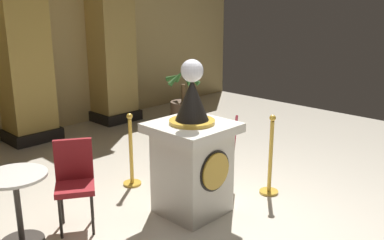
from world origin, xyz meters
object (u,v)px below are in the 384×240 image
(stanchion_far, at_px, (131,161))
(cafe_chair_red, at_px, (75,177))
(potted_palm_right, at_px, (183,107))
(cafe_table, at_px, (17,200))
(stanchion_near, at_px, (270,166))
(pedestal_clock, at_px, (192,157))

(stanchion_far, distance_m, cafe_chair_red, 1.18)
(potted_palm_right, height_order, cafe_table, potted_palm_right)
(stanchion_near, bearing_deg, pedestal_clock, 160.57)
(pedestal_clock, height_order, cafe_chair_red, pedestal_clock)
(cafe_table, distance_m, cafe_chair_red, 0.60)
(stanchion_far, relative_size, cafe_table, 1.31)
(potted_palm_right, xyz_separation_m, cafe_chair_red, (-3.62, -2.03, 0.23))
(pedestal_clock, distance_m, cafe_table, 1.87)
(pedestal_clock, height_order, stanchion_near, pedestal_clock)
(stanchion_near, height_order, potted_palm_right, potted_palm_right)
(cafe_table, bearing_deg, stanchion_near, -22.27)
(pedestal_clock, xyz_separation_m, stanchion_far, (-0.03, 1.10, -0.33))
(stanchion_near, relative_size, stanchion_far, 1.05)
(pedestal_clock, height_order, stanchion_far, pedestal_clock)
(stanchion_near, height_order, cafe_chair_red, stanchion_near)
(cafe_chair_red, bearing_deg, potted_palm_right, 29.31)
(pedestal_clock, xyz_separation_m, cafe_table, (-1.70, 0.75, -0.19))
(potted_palm_right, bearing_deg, stanchion_near, -115.82)
(stanchion_far, relative_size, cafe_chair_red, 1.03)
(pedestal_clock, bearing_deg, stanchion_near, -19.43)
(stanchion_far, height_order, potted_palm_right, potted_palm_right)
(pedestal_clock, xyz_separation_m, potted_palm_right, (2.52, 2.70, -0.33))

